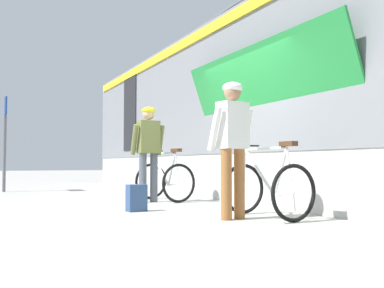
# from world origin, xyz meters

# --- Properties ---
(ground_plane) EXTENTS (80.00, 80.00, 0.00)m
(ground_plane) POSITION_xyz_m (0.00, 0.00, 0.00)
(ground_plane) COLOR #A09E99
(train_car) EXTENTS (3.32, 20.91, 3.88)m
(train_car) POSITION_xyz_m (2.87, -0.80, 1.97)
(train_car) COLOR slate
(train_car) RESTS_ON ground
(cyclist_near_in_white) EXTENTS (0.64, 0.37, 1.76)m
(cyclist_near_in_white) POSITION_xyz_m (0.12, -1.28, 1.05)
(cyclist_near_in_white) COLOR #935B2D
(cyclist_near_in_white) RESTS_ON ground
(cyclist_far_in_olive) EXTENTS (0.61, 0.31, 1.76)m
(cyclist_far_in_olive) POSITION_xyz_m (0.04, 1.50, 1.05)
(cyclist_far_in_olive) COLOR #4C515B
(cyclist_far_in_olive) RESTS_ON ground
(bicycle_near_white) EXTENTS (0.77, 1.11, 0.99)m
(bicycle_near_white) POSITION_xyz_m (0.60, -1.36, 0.40)
(bicycle_near_white) COLOR black
(bicycle_near_white) RESTS_ON ground
(bicycle_far_silver) EXTENTS (0.85, 1.16, 0.99)m
(bicycle_far_silver) POSITION_xyz_m (0.41, 1.62, 0.40)
(bicycle_far_silver) COLOR black
(bicycle_far_silver) RESTS_ON ground
(backpack_on_platform) EXTENTS (0.29, 0.20, 0.40)m
(backpack_on_platform) POSITION_xyz_m (-0.67, 0.15, 0.20)
(backpack_on_platform) COLOR navy
(backpack_on_platform) RESTS_ON ground
(water_bottle_near_the_bikes) EXTENTS (0.08, 0.08, 0.20)m
(water_bottle_near_the_bikes) POSITION_xyz_m (1.03, 0.30, 0.10)
(water_bottle_near_the_bikes) COLOR red
(water_bottle_near_the_bikes) RESTS_ON ground
(platform_sign_post) EXTENTS (0.08, 0.70, 2.40)m
(platform_sign_post) POSITION_xyz_m (-2.15, 5.90, 1.62)
(platform_sign_post) COLOR #595B60
(platform_sign_post) RESTS_ON ground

